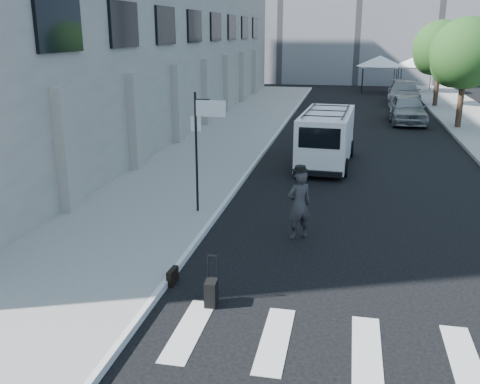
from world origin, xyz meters
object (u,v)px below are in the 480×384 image
at_px(businessman, 299,205).
at_px(suitcase, 211,293).
at_px(briefcase, 173,276).
at_px(cargo_van, 327,137).
at_px(parked_car_b, 405,108).
at_px(parked_car_c, 404,92).
at_px(parked_car_a, 407,109).

distance_m(businessman, suitcase, 4.27).
height_order(briefcase, suitcase, suitcase).
bearing_deg(businessman, cargo_van, -125.62).
distance_m(parked_car_b, parked_car_c, 7.53).
height_order(suitcase, parked_car_c, parked_car_c).
height_order(briefcase, parked_car_c, parked_car_c).
height_order(businessman, briefcase, businessman).
height_order(cargo_van, parked_car_c, cargo_van).
bearing_deg(briefcase, parked_car_c, 79.50).
bearing_deg(briefcase, parked_car_b, 76.92).
distance_m(businessman, parked_car_a, 20.23).
bearing_deg(briefcase, businessman, 55.97).
distance_m(briefcase, parked_car_a, 23.99).
xyz_separation_m(cargo_van, parked_car_a, (4.19, 11.25, -0.29)).
distance_m(businessman, cargo_van, 8.48).
height_order(businessman, parked_car_c, businessman).
distance_m(briefcase, parked_car_c, 32.97).
relative_size(businessman, parked_car_b, 0.44).
relative_size(cargo_van, parked_car_c, 1.02).
bearing_deg(parked_car_a, businessman, -104.49).
xyz_separation_m(cargo_van, parked_car_c, (4.76, 20.39, -0.30)).
bearing_deg(cargo_van, parked_car_c, 80.08).
bearing_deg(cargo_van, suitcase, -94.30).
distance_m(suitcase, cargo_van, 12.61).
bearing_deg(businessman, suitcase, 37.76).
bearing_deg(parked_car_a, parked_car_c, 84.77).
relative_size(cargo_van, parked_car_b, 1.38).
relative_size(parked_car_b, parked_car_c, 0.74).
xyz_separation_m(suitcase, parked_car_a, (5.83, 23.72, 0.56)).
xyz_separation_m(suitcase, parked_car_c, (6.40, 32.86, 0.56)).
relative_size(briefcase, cargo_van, 0.08).
bearing_deg(briefcase, suitcase, -32.57).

